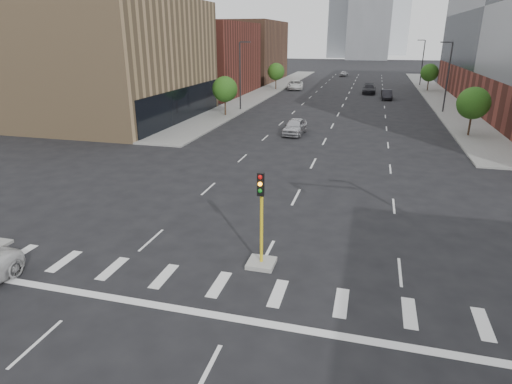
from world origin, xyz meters
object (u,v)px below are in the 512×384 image
at_px(car_distant, 344,74).
at_px(car_deep_right, 369,89).
at_px(car_far_left, 295,85).
at_px(median_traffic_signal, 261,246).
at_px(car_near_left, 295,126).
at_px(car_mid_right, 387,95).

bearing_deg(car_distant, car_deep_right, -69.23).
bearing_deg(car_far_left, median_traffic_signal, -88.58).
height_order(car_near_left, car_deep_right, car_near_left).
height_order(car_near_left, car_distant, car_near_left).
height_order(median_traffic_signal, car_mid_right, median_traffic_signal).
relative_size(car_near_left, car_far_left, 0.78).
relative_size(median_traffic_signal, car_near_left, 0.91).
height_order(median_traffic_signal, car_far_left, median_traffic_signal).
relative_size(car_near_left, car_mid_right, 1.06).
distance_m(car_near_left, car_mid_right, 31.72).
xyz_separation_m(median_traffic_signal, car_deep_right, (3.47, 64.66, -0.16)).
distance_m(median_traffic_signal, car_distant, 99.98).
distance_m(median_traffic_signal, car_mid_right, 58.03).
height_order(car_deep_right, car_distant, car_deep_right).
distance_m(car_mid_right, car_deep_right, 7.56).
bearing_deg(car_mid_right, car_distant, 100.50).
height_order(car_mid_right, car_distant, car_mid_right).
distance_m(car_far_left, car_distant, 32.93).
bearing_deg(car_mid_right, median_traffic_signal, -98.95).
bearing_deg(car_far_left, car_mid_right, -38.19).
bearing_deg(car_deep_right, car_mid_right, -67.69).
distance_m(median_traffic_signal, car_near_left, 27.72).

